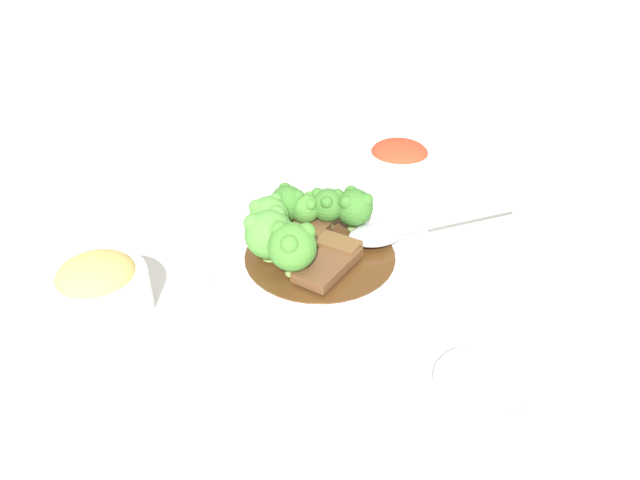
# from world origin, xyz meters

# --- Properties ---
(ground_plane) EXTENTS (4.00, 4.00, 0.00)m
(ground_plane) POSITION_xyz_m (0.00, 0.00, 0.00)
(ground_plane) COLOR silver
(main_plate) EXTENTS (0.25, 0.25, 0.02)m
(main_plate) POSITION_xyz_m (0.00, 0.00, 0.01)
(main_plate) COLOR white
(main_plate) RESTS_ON ground_plane
(beef_strip_0) EXTENTS (0.05, 0.05, 0.01)m
(beef_strip_0) POSITION_xyz_m (-0.02, -0.00, 0.03)
(beef_strip_0) COLOR brown
(beef_strip_0) RESTS_ON main_plate
(beef_strip_1) EXTENTS (0.07, 0.08, 0.01)m
(beef_strip_1) POSITION_xyz_m (0.02, -0.01, 0.03)
(beef_strip_1) COLOR brown
(beef_strip_1) RESTS_ON main_plate
(beef_strip_2) EXTENTS (0.07, 0.08, 0.01)m
(beef_strip_2) POSITION_xyz_m (-0.01, 0.03, 0.02)
(beef_strip_2) COLOR brown
(beef_strip_2) RESTS_ON main_plate
(broccoli_floret_0) EXTENTS (0.05, 0.05, 0.05)m
(broccoli_floret_0) POSITION_xyz_m (0.05, 0.01, 0.05)
(broccoli_floret_0) COLOR #7FA84C
(broccoli_floret_0) RESTS_ON main_plate
(broccoli_floret_1) EXTENTS (0.04, 0.04, 0.05)m
(broccoli_floret_1) POSITION_xyz_m (-0.04, -0.04, 0.05)
(broccoli_floret_1) COLOR #8EB756
(broccoli_floret_1) RESTS_ON main_plate
(broccoli_floret_2) EXTENTS (0.04, 0.04, 0.05)m
(broccoli_floret_2) POSITION_xyz_m (-0.01, -0.05, 0.05)
(broccoli_floret_2) COLOR #8EB756
(broccoli_floret_2) RESTS_ON main_plate
(broccoli_floret_3) EXTENTS (0.04, 0.04, 0.05)m
(broccoli_floret_3) POSITION_xyz_m (0.05, -0.02, 0.05)
(broccoli_floret_3) COLOR #8EB756
(broccoli_floret_3) RESTS_ON main_plate
(broccoli_floret_4) EXTENTS (0.04, 0.04, 0.05)m
(broccoli_floret_4) POSITION_xyz_m (0.03, -0.05, 0.05)
(broccoli_floret_4) COLOR #7FA84C
(broccoli_floret_4) RESTS_ON main_plate
(broccoli_floret_5) EXTENTS (0.05, 0.05, 0.06)m
(broccoli_floret_5) POSITION_xyz_m (0.03, 0.03, 0.05)
(broccoli_floret_5) COLOR #8EB756
(broccoli_floret_5) RESTS_ON main_plate
(broccoli_floret_6) EXTENTS (0.03, 0.03, 0.04)m
(broccoli_floret_6) POSITION_xyz_m (0.01, -0.04, 0.05)
(broccoli_floret_6) COLOR #7FA84C
(broccoli_floret_6) RESTS_ON main_plate
(serving_spoon) EXTENTS (0.21, 0.09, 0.01)m
(serving_spoon) POSITION_xyz_m (-0.08, -0.02, 0.03)
(serving_spoon) COLOR #B7B7BC
(serving_spoon) RESTS_ON main_plate
(side_bowl_kimchi) EXTENTS (0.09, 0.09, 0.05)m
(side_bowl_kimchi) POSITION_xyz_m (-0.11, -0.18, 0.03)
(side_bowl_kimchi) COLOR white
(side_bowl_kimchi) RESTS_ON ground_plane
(side_bowl_appetizer) EXTENTS (0.09, 0.09, 0.06)m
(side_bowl_appetizer) POSITION_xyz_m (0.21, 0.06, 0.03)
(side_bowl_appetizer) COLOR white
(side_bowl_appetizer) RESTS_ON ground_plane
(sauce_dish) EXTENTS (0.08, 0.08, 0.01)m
(sauce_dish) POSITION_xyz_m (-0.12, 0.18, 0.01)
(sauce_dish) COLOR white
(sauce_dish) RESTS_ON ground_plane
(paper_napkin) EXTENTS (0.12, 0.11, 0.01)m
(paper_napkin) POSITION_xyz_m (-0.11, 0.16, 0.00)
(paper_napkin) COLOR silver
(paper_napkin) RESTS_ON ground_plane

